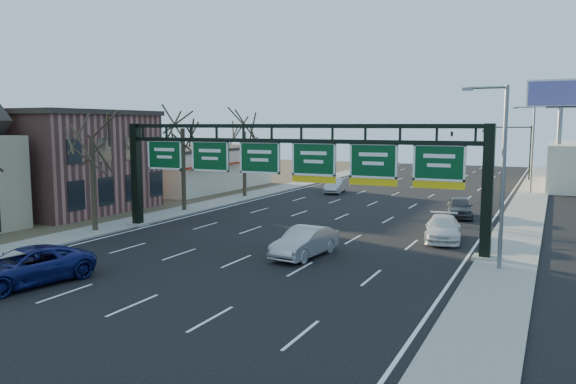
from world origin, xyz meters
The scene contains 20 objects.
ground centered at (0.00, 0.00, 0.00)m, with size 160.00×160.00×0.00m, color black.
sidewalk_left centered at (-12.80, 20.00, 0.06)m, with size 3.00×120.00×0.12m, color gray.
sidewalk_right centered at (12.80, 20.00, 0.06)m, with size 3.00×120.00×0.12m, color gray.
dirt_strip_left centered at (-25.00, 20.00, 0.03)m, with size 21.00×120.00×0.06m, color #473D2B.
lane_markings centered at (0.00, 20.00, 0.01)m, with size 21.60×120.00×0.01m, color white.
sign_gantry centered at (0.16, 8.00, 4.63)m, with size 24.60×1.20×7.20m.
brick_block centered at (-21.50, 11.00, 4.16)m, with size 10.40×12.40×8.30m.
cream_strip centered at (-21.48, 29.00, 2.36)m, with size 10.90×18.40×4.70m.
tree_gantry centered at (-12.80, 5.00, 7.11)m, with size 3.60×3.60×8.48m.
tree_mid centered at (-12.80, 15.00, 7.85)m, with size 3.60×3.60×9.24m.
tree_far centered at (-12.80, 25.00, 7.48)m, with size 3.60×3.60×8.86m.
streetlight_near centered at (12.47, 6.00, 5.08)m, with size 2.15×0.22×9.00m.
streetlight_far centered at (12.47, 40.00, 5.08)m, with size 2.15×0.22×9.00m.
billboard_right centered at (15.00, 44.98, 9.06)m, with size 7.00×0.50×12.00m.
traffic_signal_mast centered at (5.69, 55.00, 5.50)m, with size 10.16×0.54×7.00m.
car_blue_suv centered at (-6.30, -5.79, 0.82)m, with size 2.72×5.91×1.64m, color navy.
car_silver_sedan centered at (2.80, 4.49, 0.80)m, with size 1.70×4.87×1.60m, color #9E9EA3.
car_white_wagon centered at (8.75, 12.22, 0.74)m, with size 2.07×5.10×1.48m, color white.
car_grey_far centered at (8.28, 21.67, 0.80)m, with size 1.88×4.68×1.60m, color #404345.
car_silver_distant centered at (-5.92, 32.16, 0.77)m, with size 1.62×4.66×1.53m, color #A6A7AB.
Camera 1 is at (14.88, -22.78, 7.13)m, focal length 35.00 mm.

